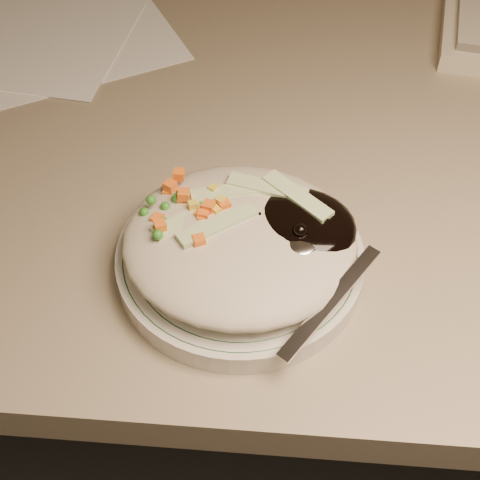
{
  "coord_description": "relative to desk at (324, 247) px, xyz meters",
  "views": [
    {
      "loc": [
        -0.06,
        0.82,
        1.19
      ],
      "look_at": [
        -0.09,
        1.18,
        0.78
      ],
      "focal_mm": 50.0,
      "sensor_mm": 36.0,
      "label": 1
    }
  ],
  "objects": [
    {
      "name": "plate_rim",
      "position": [
        -0.09,
        -0.2,
        0.22
      ],
      "size": [
        0.2,
        0.2,
        0.0
      ],
      "color": "#144723",
      "rests_on": "plate"
    },
    {
      "name": "meal",
      "position": [
        -0.09,
        -0.2,
        0.24
      ],
      "size": [
        0.21,
        0.19,
        0.05
      ],
      "color": "#B0A88F",
      "rests_on": "plate"
    },
    {
      "name": "plate",
      "position": [
        -0.09,
        -0.2,
        0.21
      ],
      "size": [
        0.21,
        0.21,
        0.02
      ],
      "primitive_type": "cylinder",
      "color": "silver",
      "rests_on": "desk"
    },
    {
      "name": "papers",
      "position": [
        -0.38,
        0.13,
        0.2
      ],
      "size": [
        0.4,
        0.33,
        0.0
      ],
      "color": "white",
      "rests_on": "desk"
    },
    {
      "name": "desk",
      "position": [
        0.0,
        0.0,
        0.0
      ],
      "size": [
        1.4,
        0.7,
        0.74
      ],
      "color": "gray",
      "rests_on": "ground"
    }
  ]
}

